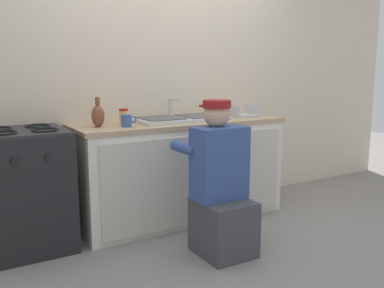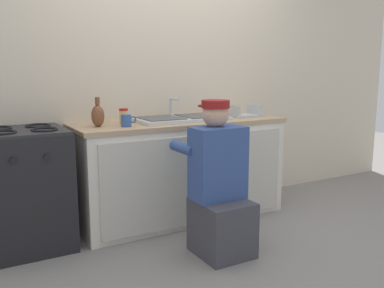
{
  "view_description": "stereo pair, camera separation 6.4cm",
  "coord_description": "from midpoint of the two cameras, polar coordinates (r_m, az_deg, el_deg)",
  "views": [
    {
      "loc": [
        -1.8,
        -2.91,
        1.33
      ],
      "look_at": [
        0.0,
        0.1,
        0.7
      ],
      "focal_mm": 40.0,
      "sensor_mm": 36.0,
      "label": 1
    },
    {
      "loc": [
        -1.74,
        -2.94,
        1.33
      ],
      "look_at": [
        0.0,
        0.1,
        0.7
      ],
      "focal_mm": 40.0,
      "sensor_mm": 36.0,
      "label": 2
    }
  ],
  "objects": [
    {
      "name": "dish_rack_tray",
      "position": [
        4.04,
        7.38,
        3.98
      ],
      "size": [
        0.28,
        0.22,
        0.11
      ],
      "color": "#B2B7BC",
      "rests_on": "countertop"
    },
    {
      "name": "vase_decorative",
      "position": [
        3.38,
        -11.92,
        3.77
      ],
      "size": [
        0.1,
        0.1,
        0.23
      ],
      "color": "brown",
      "rests_on": "countertop"
    },
    {
      "name": "coffee_mug",
      "position": [
        3.36,
        -8.19,
        3.11
      ],
      "size": [
        0.13,
        0.08,
        0.09
      ],
      "color": "#335699",
      "rests_on": "countertop"
    },
    {
      "name": "plumber_person",
      "position": [
        3.08,
        4.26,
        -6.27
      ],
      "size": [
        0.42,
        0.61,
        1.1
      ],
      "color": "#3F3F47",
      "rests_on": "ground_plane"
    },
    {
      "name": "countertop",
      "position": [
        3.71,
        -1.04,
        2.85
      ],
      "size": [
        1.87,
        0.62,
        0.04
      ],
      "primitive_type": "cube",
      "color": "tan",
      "rests_on": "counter_cabinet"
    },
    {
      "name": "stove_range",
      "position": [
        3.38,
        -20.82,
        -5.64
      ],
      "size": [
        0.61,
        0.62,
        0.9
      ],
      "color": "black",
      "rests_on": "ground_plane"
    },
    {
      "name": "back_wall",
      "position": [
        3.99,
        -3.51,
        9.0
      ],
      "size": [
        6.0,
        0.1,
        2.5
      ],
      "primitive_type": "cube",
      "color": "beige",
      "rests_on": "ground_plane"
    },
    {
      "name": "counter_cabinet",
      "position": [
        3.79,
        -0.95,
        -3.75
      ],
      "size": [
        1.83,
        0.62,
        0.84
      ],
      "color": "silver",
      "rests_on": "ground_plane"
    },
    {
      "name": "ground_plane",
      "position": [
        3.67,
        1.3,
        -11.07
      ],
      "size": [
        12.0,
        12.0,
        0.0
      ],
      "primitive_type": "plane",
      "color": "gray"
    },
    {
      "name": "sink_double_basin",
      "position": [
        3.71,
        -1.06,
        3.43
      ],
      "size": [
        0.8,
        0.44,
        0.19
      ],
      "color": "silver",
      "rests_on": "countertop"
    },
    {
      "name": "spice_bottle_pepper",
      "position": [
        3.56,
        -11.85,
        3.45
      ],
      "size": [
        0.04,
        0.04,
        0.1
      ],
      "color": "#513823",
      "rests_on": "countertop"
    },
    {
      "name": "condiment_jar",
      "position": [
        3.5,
        -8.58,
        3.66
      ],
      "size": [
        0.07,
        0.07,
        0.13
      ],
      "color": "#DBB760",
      "rests_on": "countertop"
    }
  ]
}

